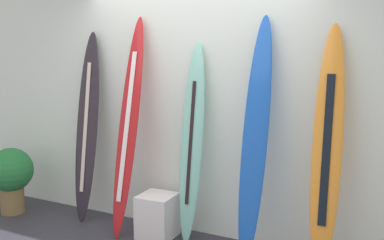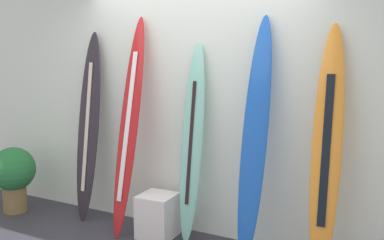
{
  "view_description": "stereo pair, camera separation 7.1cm",
  "coord_description": "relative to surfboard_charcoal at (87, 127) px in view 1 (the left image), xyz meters",
  "views": [
    {
      "loc": [
        1.99,
        -2.7,
        1.83
      ],
      "look_at": [
        0.11,
        0.95,
        1.22
      ],
      "focal_mm": 40.84,
      "sensor_mm": 36.0,
      "label": 1
    },
    {
      "loc": [
        2.05,
        -2.66,
        1.83
      ],
      "look_at": [
        0.11,
        0.95,
        1.22
      ],
      "focal_mm": 40.84,
      "sensor_mm": 36.0,
      "label": 2
    }
  ],
  "objects": [
    {
      "name": "surfboard_charcoal",
      "position": [
        0.0,
        0.0,
        0.0
      ],
      "size": [
        0.29,
        0.35,
        2.09
      ],
      "color": "#29212A",
      "rests_on": "ground"
    },
    {
      "name": "surfboard_cobalt",
      "position": [
        1.95,
        -0.05,
        0.03
      ],
      "size": [
        0.24,
        0.48,
        2.19
      ],
      "color": "blue",
      "rests_on": "ground"
    },
    {
      "name": "potted_plant",
      "position": [
        -0.92,
        -0.28,
        -0.58
      ],
      "size": [
        0.51,
        0.51,
        0.77
      ],
      "color": "olive",
      "rests_on": "ground"
    },
    {
      "name": "wall_back",
      "position": [
        1.21,
        0.32,
        0.36
      ],
      "size": [
        7.2,
        0.2,
        2.8
      ],
      "primitive_type": "cube",
      "color": "silver",
      "rests_on": "ground"
    },
    {
      "name": "surfboard_seafoam",
      "position": [
        1.28,
        0.03,
        -0.08
      ],
      "size": [
        0.23,
        0.34,
        1.97
      ],
      "color": "#82C9BA",
      "rests_on": "ground"
    },
    {
      "name": "display_block_left",
      "position": [
        0.95,
        -0.08,
        -0.82
      ],
      "size": [
        0.36,
        0.36,
        0.44
      ],
      "color": "white",
      "rests_on": "ground"
    },
    {
      "name": "surfboard_sunset",
      "position": [
        2.57,
        -0.01,
        -0.01
      ],
      "size": [
        0.27,
        0.42,
        2.1
      ],
      "color": "orange",
      "rests_on": "ground"
    },
    {
      "name": "surfboard_crimson",
      "position": [
        0.62,
        -0.09,
        0.05
      ],
      "size": [
        0.23,
        0.56,
        2.23
      ],
      "color": "red",
      "rests_on": "ground"
    }
  ]
}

